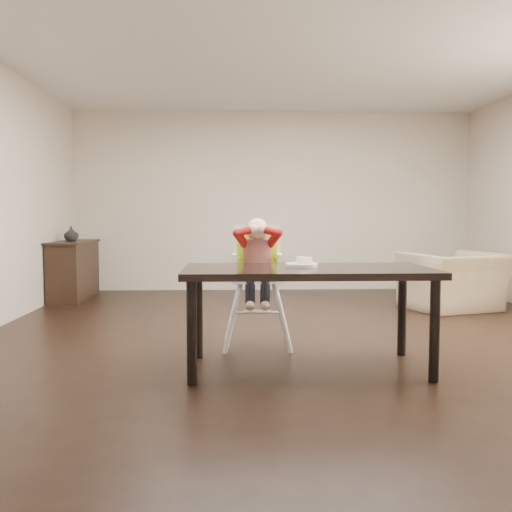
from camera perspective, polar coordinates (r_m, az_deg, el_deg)
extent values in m
plane|color=black|center=(5.34, 4.45, -8.18)|extent=(7.00, 7.00, 0.00)
cube|color=beige|center=(8.71, 1.73, 5.48)|extent=(6.00, 0.02, 2.70)
cube|color=beige|center=(1.81, 18.32, 10.94)|extent=(6.00, 0.02, 2.70)
cube|color=white|center=(5.45, 4.62, 20.78)|extent=(6.00, 7.00, 0.02)
cube|color=black|center=(4.18, 5.16, -1.50)|extent=(1.80, 0.90, 0.05)
cylinder|color=black|center=(3.84, -6.44, -7.65)|extent=(0.07, 0.07, 0.70)
cylinder|color=black|center=(4.07, 17.43, -7.15)|extent=(0.07, 0.07, 0.70)
cylinder|color=black|center=(4.57, -5.79, -5.78)|extent=(0.07, 0.07, 0.70)
cylinder|color=black|center=(4.76, 14.40, -5.49)|extent=(0.07, 0.07, 0.70)
cylinder|color=white|center=(4.75, -2.37, -6.08)|extent=(0.04, 0.04, 0.59)
cylinder|color=white|center=(4.76, 2.72, -6.06)|extent=(0.04, 0.04, 0.59)
cylinder|color=white|center=(5.16, -2.27, -5.27)|extent=(0.04, 0.04, 0.59)
cylinder|color=white|center=(5.17, 2.40, -5.25)|extent=(0.04, 0.04, 0.59)
cube|color=white|center=(4.92, 0.12, -2.28)|extent=(0.43, 0.39, 0.05)
cube|color=#AED41B|center=(4.91, 0.12, -1.85)|extent=(0.34, 0.32, 0.03)
cube|color=white|center=(5.06, 0.08, 0.64)|extent=(0.42, 0.06, 0.44)
cube|color=#AED41B|center=(5.03, 0.08, 0.50)|extent=(0.36, 0.03, 0.40)
cube|color=black|center=(4.95, -0.68, 0.44)|extent=(0.04, 0.19, 0.02)
cube|color=black|center=(4.95, 0.89, 0.44)|extent=(0.04, 0.19, 0.02)
cylinder|color=#A51B12|center=(4.90, 0.12, -0.02)|extent=(0.25, 0.25, 0.28)
sphere|color=beige|center=(4.87, 0.13, 2.67)|extent=(0.19, 0.19, 0.19)
ellipsoid|color=brown|center=(4.89, 0.12, 2.92)|extent=(0.20, 0.19, 0.14)
sphere|color=beige|center=(4.77, -0.29, 2.70)|extent=(0.09, 0.09, 0.08)
sphere|color=beige|center=(4.77, 0.60, 2.70)|extent=(0.09, 0.09, 0.08)
cylinder|color=white|center=(4.27, 4.58, -0.94)|extent=(0.30, 0.30, 0.02)
torus|color=white|center=(4.27, 4.58, -0.80)|extent=(0.30, 0.30, 0.01)
imported|color=#9E8965|center=(7.23, 19.15, -1.49)|extent=(1.22, 0.98, 0.92)
cube|color=black|center=(8.13, -17.76, -1.45)|extent=(0.40, 1.20, 0.76)
cube|color=black|center=(8.10, -17.82, 1.33)|extent=(0.44, 1.26, 0.03)
imported|color=#99999E|center=(8.02, -17.99, 2.09)|extent=(0.20, 0.21, 0.19)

